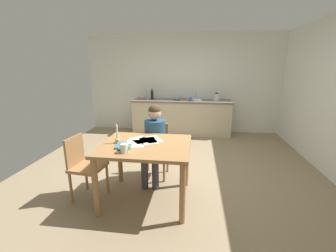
{
  "coord_description": "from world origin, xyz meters",
  "views": [
    {
      "loc": [
        0.4,
        -3.55,
        1.76
      ],
      "look_at": [
        -0.04,
        -0.21,
        0.85
      ],
      "focal_mm": 23.89,
      "sensor_mm": 36.0,
      "label": 1
    }
  ],
  "objects_px": {
    "bottle_oil": "(148,95)",
    "bottle_vinegar": "(152,95)",
    "chair_at_table": "(156,148)",
    "sink_unit": "(196,99)",
    "person_seated": "(154,138)",
    "teacup_on_counter": "(191,99)",
    "wine_glass_near_sink": "(184,95)",
    "book_cookery": "(125,147)",
    "wine_glass_by_kettle": "(181,95)",
    "stovetop_kettle": "(216,97)",
    "chair_side_empty": "(84,165)",
    "candlestick": "(117,138)",
    "coffee_mug": "(125,148)",
    "mixing_bowl": "(177,98)",
    "dining_table": "(146,153)",
    "book_magazine": "(121,145)"
  },
  "relations": [
    {
      "from": "person_seated",
      "to": "book_cookery",
      "type": "height_order",
      "value": "person_seated"
    },
    {
      "from": "bottle_oil",
      "to": "teacup_on_counter",
      "type": "relative_size",
      "value": 2.65
    },
    {
      "from": "person_seated",
      "to": "wine_glass_near_sink",
      "type": "relative_size",
      "value": 7.76
    },
    {
      "from": "book_cookery",
      "to": "mixing_bowl",
      "type": "relative_size",
      "value": 1.05
    },
    {
      "from": "bottle_vinegar",
      "to": "stovetop_kettle",
      "type": "height_order",
      "value": "bottle_vinegar"
    },
    {
      "from": "dining_table",
      "to": "stovetop_kettle",
      "type": "height_order",
      "value": "stovetop_kettle"
    },
    {
      "from": "chair_at_table",
      "to": "candlestick",
      "type": "distance_m",
      "value": 0.9
    },
    {
      "from": "bottle_oil",
      "to": "wine_glass_near_sink",
      "type": "height_order",
      "value": "bottle_oil"
    },
    {
      "from": "chair_side_empty",
      "to": "mixing_bowl",
      "type": "bearing_deg",
      "value": 73.54
    },
    {
      "from": "dining_table",
      "to": "chair_side_empty",
      "type": "height_order",
      "value": "chair_side_empty"
    },
    {
      "from": "chair_side_empty",
      "to": "bottle_oil",
      "type": "height_order",
      "value": "bottle_oil"
    },
    {
      "from": "candlestick",
      "to": "mixing_bowl",
      "type": "relative_size",
      "value": 1.35
    },
    {
      "from": "person_seated",
      "to": "chair_side_empty",
      "type": "relative_size",
      "value": 1.38
    },
    {
      "from": "bottle_vinegar",
      "to": "wine_glass_by_kettle",
      "type": "distance_m",
      "value": 0.76
    },
    {
      "from": "bottle_oil",
      "to": "mixing_bowl",
      "type": "height_order",
      "value": "bottle_oil"
    },
    {
      "from": "coffee_mug",
      "to": "sink_unit",
      "type": "height_order",
      "value": "sink_unit"
    },
    {
      "from": "person_seated",
      "to": "teacup_on_counter",
      "type": "distance_m",
      "value": 2.48
    },
    {
      "from": "chair_at_table",
      "to": "wine_glass_near_sink",
      "type": "relative_size",
      "value": 5.53
    },
    {
      "from": "wine_glass_near_sink",
      "to": "book_magazine",
      "type": "bearing_deg",
      "value": -99.56
    },
    {
      "from": "book_cookery",
      "to": "wine_glass_by_kettle",
      "type": "relative_size",
      "value": 1.23
    },
    {
      "from": "candlestick",
      "to": "sink_unit",
      "type": "distance_m",
      "value": 3.3
    },
    {
      "from": "chair_at_table",
      "to": "stovetop_kettle",
      "type": "relative_size",
      "value": 3.87
    },
    {
      "from": "bottle_vinegar",
      "to": "person_seated",
      "type": "bearing_deg",
      "value": -78.05
    },
    {
      "from": "wine_glass_near_sink",
      "to": "bottle_vinegar",
      "type": "bearing_deg",
      "value": -171.4
    },
    {
      "from": "bottle_vinegar",
      "to": "stovetop_kettle",
      "type": "bearing_deg",
      "value": -0.8
    },
    {
      "from": "person_seated",
      "to": "wine_glass_by_kettle",
      "type": "height_order",
      "value": "person_seated"
    },
    {
      "from": "person_seated",
      "to": "chair_side_empty",
      "type": "bearing_deg",
      "value": -142.31
    },
    {
      "from": "book_magazine",
      "to": "stovetop_kettle",
      "type": "distance_m",
      "value": 3.55
    },
    {
      "from": "chair_at_table",
      "to": "sink_unit",
      "type": "bearing_deg",
      "value": 75.78
    },
    {
      "from": "book_magazine",
      "to": "teacup_on_counter",
      "type": "relative_size",
      "value": 2.02
    },
    {
      "from": "chair_at_table",
      "to": "wine_glass_by_kettle",
      "type": "bearing_deg",
      "value": 85.66
    },
    {
      "from": "chair_side_empty",
      "to": "sink_unit",
      "type": "xyz_separation_m",
      "value": [
        1.45,
        3.22,
        0.44
      ]
    },
    {
      "from": "book_cookery",
      "to": "stovetop_kettle",
      "type": "relative_size",
      "value": 0.86
    },
    {
      "from": "chair_side_empty",
      "to": "book_cookery",
      "type": "bearing_deg",
      "value": -11.1
    },
    {
      "from": "chair_side_empty",
      "to": "stovetop_kettle",
      "type": "distance_m",
      "value": 3.79
    },
    {
      "from": "dining_table",
      "to": "chair_at_table",
      "type": "xyz_separation_m",
      "value": [
        0.0,
        0.73,
        -0.2
      ]
    },
    {
      "from": "sink_unit",
      "to": "book_magazine",
      "type": "bearing_deg",
      "value": -105.47
    },
    {
      "from": "coffee_mug",
      "to": "sink_unit",
      "type": "bearing_deg",
      "value": 77.19
    },
    {
      "from": "chair_at_table",
      "to": "mixing_bowl",
      "type": "xyz_separation_m",
      "value": [
        0.11,
        2.4,
        0.47
      ]
    },
    {
      "from": "book_cookery",
      "to": "stovetop_kettle",
      "type": "height_order",
      "value": "stovetop_kettle"
    },
    {
      "from": "dining_table",
      "to": "wine_glass_near_sink",
      "type": "xyz_separation_m",
      "value": [
        0.29,
        3.3,
        0.34
      ]
    },
    {
      "from": "bottle_oil",
      "to": "bottle_vinegar",
      "type": "bearing_deg",
      "value": 44.98
    },
    {
      "from": "wine_glass_by_kettle",
      "to": "teacup_on_counter",
      "type": "bearing_deg",
      "value": -46.31
    },
    {
      "from": "candlestick",
      "to": "wine_glass_by_kettle",
      "type": "height_order",
      "value": "wine_glass_by_kettle"
    },
    {
      "from": "chair_at_table",
      "to": "stovetop_kettle",
      "type": "height_order",
      "value": "stovetop_kettle"
    },
    {
      "from": "chair_at_table",
      "to": "teacup_on_counter",
      "type": "xyz_separation_m",
      "value": [
        0.48,
        2.27,
        0.48
      ]
    },
    {
      "from": "sink_unit",
      "to": "bottle_oil",
      "type": "xyz_separation_m",
      "value": [
        -1.26,
        -0.08,
        0.11
      ]
    },
    {
      "from": "mixing_bowl",
      "to": "teacup_on_counter",
      "type": "distance_m",
      "value": 0.39
    },
    {
      "from": "bottle_oil",
      "to": "chair_side_empty",
      "type": "bearing_deg",
      "value": -93.39
    },
    {
      "from": "candlestick",
      "to": "wine_glass_by_kettle",
      "type": "distance_m",
      "value": 3.35
    }
  ]
}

